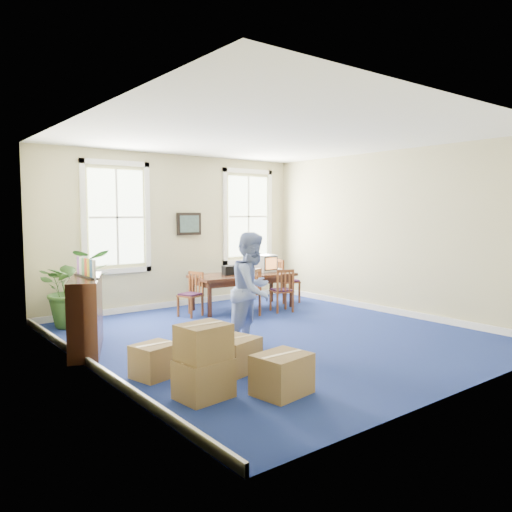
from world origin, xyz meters
TOP-DOWN VIEW (x-y plane):
  - floor at (0.00, 0.00)m, footprint 6.50×6.50m
  - ceiling at (0.00, 0.00)m, footprint 6.50×6.50m
  - wall_back at (0.00, 3.25)m, footprint 6.50×0.00m
  - wall_front at (0.00, -3.25)m, footprint 6.50×0.00m
  - wall_left at (-3.00, 0.00)m, footprint 0.00×6.50m
  - wall_right at (3.00, 0.00)m, footprint 0.00×6.50m
  - baseboard_back at (0.00, 3.22)m, footprint 6.00×0.04m
  - baseboard_left at (-2.97, 0.00)m, footprint 0.04×6.50m
  - baseboard_right at (2.97, 0.00)m, footprint 0.04×6.50m
  - window_left at (-1.30, 3.23)m, footprint 1.40×0.12m
  - window_right at (1.90, 3.23)m, footprint 1.40×0.12m
  - wall_picture at (0.30, 3.20)m, footprint 0.58×0.06m
  - conference_table at (0.95, 2.14)m, footprint 2.21×1.18m
  - crt_tv at (1.58, 2.19)m, footprint 0.42×0.45m
  - game_console at (1.87, 2.14)m, footprint 0.18×0.21m
  - equipment_bag at (0.71, 2.19)m, footprint 0.42×0.32m
  - chair_near_left at (0.51, 1.41)m, footprint 0.55×0.55m
  - chair_near_right at (1.38, 1.41)m, footprint 0.48×0.48m
  - chair_end_left at (-0.31, 2.14)m, footprint 0.48×0.48m
  - chair_end_right at (2.20, 2.14)m, footprint 0.55×0.55m
  - man at (-0.68, -0.32)m, footprint 1.03×0.94m
  - credenza at (-2.75, 0.87)m, footprint 0.89×1.40m
  - brochure_rack at (-2.73, 0.87)m, footprint 0.27×0.67m
  - potted_plant at (-2.33, 2.66)m, footprint 1.31×1.16m
  - cardboard_boxes at (-2.14, -1.55)m, footprint 1.75×1.75m

SIDE VIEW (x-z plane):
  - floor at x=0.00m, z-range 0.00..0.00m
  - baseboard_back at x=0.00m, z-range 0.00..0.12m
  - baseboard_left at x=-2.97m, z-range 0.00..0.12m
  - baseboard_right at x=2.97m, z-range 0.00..0.12m
  - conference_table at x=0.95m, z-range 0.00..0.73m
  - chair_end_left at x=-0.31m, z-range 0.00..0.85m
  - cardboard_boxes at x=-2.14m, z-range 0.00..0.85m
  - chair_near_right at x=1.38m, z-range 0.00..0.87m
  - chair_near_left at x=0.51m, z-range 0.00..0.93m
  - chair_end_right at x=2.20m, z-range 0.00..0.96m
  - credenza at x=-2.75m, z-range 0.00..1.06m
  - potted_plant at x=-2.33m, z-range 0.00..1.37m
  - game_console at x=1.87m, z-range 0.73..0.77m
  - equipment_bag at x=0.71m, z-range 0.73..0.91m
  - man at x=-0.68m, z-range 0.00..1.71m
  - crt_tv at x=1.58m, z-range 0.73..1.09m
  - brochure_rack at x=-2.73m, z-range 1.06..1.35m
  - wall_back at x=0.00m, z-range -1.65..4.85m
  - wall_front at x=0.00m, z-range -1.65..4.85m
  - wall_left at x=-3.00m, z-range -1.65..4.85m
  - wall_right at x=3.00m, z-range -1.65..4.85m
  - wall_picture at x=0.30m, z-range 1.51..1.99m
  - window_left at x=-1.30m, z-range 0.80..3.00m
  - window_right at x=1.90m, z-range 0.80..3.00m
  - ceiling at x=0.00m, z-range 3.20..3.20m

